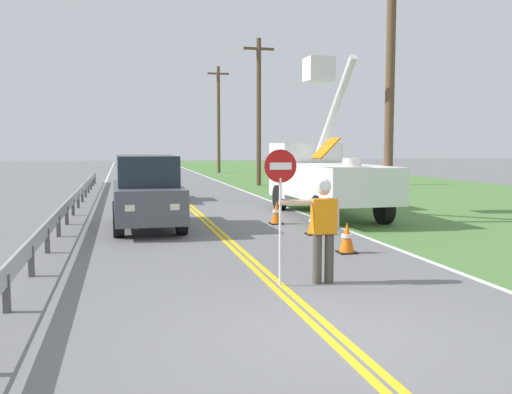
{
  "coord_description": "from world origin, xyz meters",
  "views": [
    {
      "loc": [
        -2.54,
        -6.51,
        2.41
      ],
      "look_at": [
        0.46,
        6.09,
        1.2
      ],
      "focal_mm": 39.46,
      "sensor_mm": 36.0,
      "label": 1
    }
  ],
  "objects": [
    {
      "name": "traffic_cone_tail",
      "position": [
        1.99,
        9.84,
        0.34
      ],
      "size": [
        0.4,
        0.4,
        0.7
      ],
      "color": "orange",
      "rests_on": "ground"
    },
    {
      "name": "oncoming_sedan_second",
      "position": [
        -1.6,
        18.12,
        0.83
      ],
      "size": [
        1.96,
        4.13,
        1.7
      ],
      "color": "silver",
      "rests_on": "ground"
    },
    {
      "name": "centerline_yellow_left",
      "position": [
        -0.09,
        20.0,
        0.01
      ],
      "size": [
        0.11,
        110.0,
        0.01
      ],
      "primitive_type": "cube",
      "color": "yellow",
      "rests_on": "ground"
    },
    {
      "name": "utility_pole_near",
      "position": [
        5.4,
        9.33,
        4.24
      ],
      "size": [
        1.8,
        0.28,
        8.12
      ],
      "color": "brown",
      "rests_on": "ground"
    },
    {
      "name": "centerline_yellow_right",
      "position": [
        0.09,
        20.0,
        0.01
      ],
      "size": [
        0.11,
        110.0,
        0.01
      ],
      "primitive_type": "cube",
      "color": "yellow",
      "rests_on": "ground"
    },
    {
      "name": "traffic_cone_lead",
      "position": [
        2.29,
        5.05,
        0.34
      ],
      "size": [
        0.4,
        0.4,
        0.7
      ],
      "color": "orange",
      "rests_on": "ground"
    },
    {
      "name": "ground_plane",
      "position": [
        0.0,
        0.0,
        0.0
      ],
      "size": [
        160.0,
        160.0,
        0.0
      ],
      "primitive_type": "plane",
      "color": "slate"
    },
    {
      "name": "grass_verge_right",
      "position": [
        11.6,
        20.0,
        0.0
      ],
      "size": [
        16.0,
        110.0,
        0.01
      ],
      "primitive_type": "cube",
      "color": "#517F3D",
      "rests_on": "ground"
    },
    {
      "name": "edge_line_left",
      "position": [
        -3.6,
        20.0,
        0.01
      ],
      "size": [
        0.12,
        110.0,
        0.01
      ],
      "primitive_type": "cube",
      "color": "silver",
      "rests_on": "ground"
    },
    {
      "name": "guardrail_left_shoulder",
      "position": [
        -4.2,
        14.59,
        0.52
      ],
      "size": [
        0.1,
        32.0,
        0.71
      ],
      "color": "#9EA0A3",
      "rests_on": "ground"
    },
    {
      "name": "edge_line_right",
      "position": [
        3.6,
        20.0,
        0.01
      ],
      "size": [
        0.12,
        110.0,
        0.01
      ],
      "primitive_type": "cube",
      "color": "silver",
      "rests_on": "ground"
    },
    {
      "name": "flagger_worker",
      "position": [
        0.82,
        2.59,
        1.05
      ],
      "size": [
        1.09,
        0.25,
        1.83
      ],
      "color": "#474238",
      "rests_on": "ground"
    },
    {
      "name": "utility_pole_far",
      "position": [
        5.45,
        40.65,
        4.64
      ],
      "size": [
        1.8,
        0.28,
        8.91
      ],
      "color": "brown",
      "rests_on": "ground"
    },
    {
      "name": "utility_bucket_truck",
      "position": [
        4.14,
        11.66,
        1.41
      ],
      "size": [
        2.67,
        6.83,
        5.39
      ],
      "color": "white",
      "rests_on": "ground"
    },
    {
      "name": "utility_pole_mid",
      "position": [
        5.31,
        25.74,
        4.45
      ],
      "size": [
        1.8,
        0.28,
        8.54
      ],
      "color": "brown",
      "rests_on": "ground"
    },
    {
      "name": "stop_sign_paddle",
      "position": [
        0.05,
        2.59,
        1.71
      ],
      "size": [
        0.56,
        0.04,
        2.33
      ],
      "color": "silver",
      "rests_on": "ground"
    },
    {
      "name": "oncoming_suv_nearest",
      "position": [
        -1.87,
        9.87,
        1.06
      ],
      "size": [
        1.99,
        4.64,
        2.1
      ],
      "color": "#4C5156",
      "rests_on": "ground"
    },
    {
      "name": "traffic_cone_mid",
      "position": [
        2.43,
        7.67,
        0.34
      ],
      "size": [
        0.4,
        0.4,
        0.7
      ],
      "color": "orange",
      "rests_on": "ground"
    }
  ]
}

